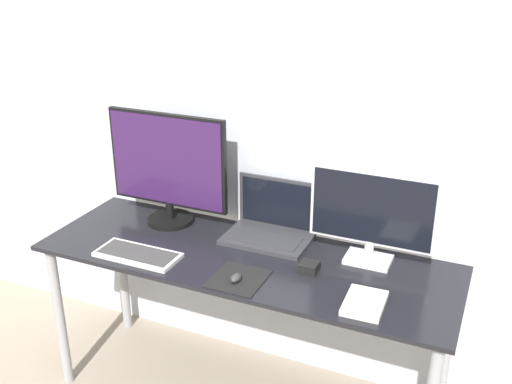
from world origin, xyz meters
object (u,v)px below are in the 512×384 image
at_px(mouse, 236,278).
at_px(power_brick, 309,267).
at_px(monitor_left, 168,167).
at_px(keyboard, 138,255).
at_px(book, 364,303).
at_px(laptop, 271,224).
at_px(monitor_right, 372,214).

xyz_separation_m(mouse, power_brick, (0.22, 0.19, -0.00)).
bearing_deg(monitor_left, keyboard, -81.44).
relative_size(keyboard, mouse, 5.94).
distance_m(book, power_brick, 0.29).
bearing_deg(book, keyboard, -178.57).
height_order(book, power_brick, power_brick).
distance_m(laptop, power_brick, 0.33).
bearing_deg(laptop, book, -35.69).
bearing_deg(mouse, monitor_left, 144.47).
relative_size(laptop, book, 1.86).
distance_m(laptop, book, 0.62).
distance_m(monitor_right, laptop, 0.46).
distance_m(keyboard, book, 0.92).
relative_size(monitor_right, keyboard, 1.42).
distance_m(monitor_left, keyboard, 0.42).
xyz_separation_m(keyboard, power_brick, (0.67, 0.17, 0.01)).
bearing_deg(power_brick, mouse, -139.96).
bearing_deg(monitor_left, power_brick, -13.23).
xyz_separation_m(monitor_right, mouse, (-0.41, -0.36, -0.19)).
height_order(monitor_left, mouse, monitor_left).
bearing_deg(book, laptop, 144.31).
bearing_deg(book, monitor_left, 162.15).
bearing_deg(monitor_right, laptop, 173.96).
height_order(monitor_left, keyboard, monitor_left).
distance_m(monitor_right, mouse, 0.58).
xyz_separation_m(keyboard, book, (0.92, 0.02, 0.00)).
bearing_deg(monitor_right, power_brick, -138.29).
bearing_deg(power_brick, laptop, 138.80).
distance_m(laptop, keyboard, 0.57).
xyz_separation_m(monitor_right, keyboard, (-0.86, -0.34, -0.20)).
bearing_deg(mouse, power_brick, 40.04).
relative_size(monitor_right, power_brick, 6.89).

